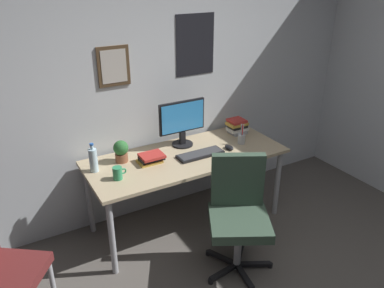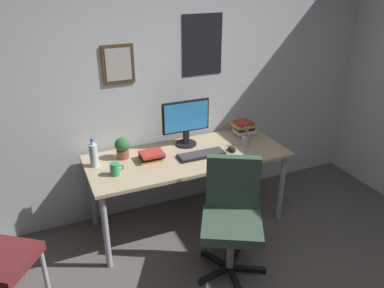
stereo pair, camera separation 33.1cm
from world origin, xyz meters
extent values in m
cube|color=silver|center=(0.00, 2.15, 1.30)|extent=(4.40, 0.08, 2.60)
cube|color=#4C3823|center=(-0.51, 2.11, 1.51)|extent=(0.28, 0.02, 0.34)
cube|color=beige|center=(-0.51, 2.09, 1.51)|extent=(0.22, 0.00, 0.28)
cube|color=black|center=(0.28, 2.11, 1.61)|extent=(0.40, 0.01, 0.56)
cube|color=tan|center=(-0.04, 1.70, 0.71)|extent=(1.80, 0.74, 0.03)
cylinder|color=#9EA0A5|center=(-0.88, 1.39, 0.35)|extent=(0.05, 0.05, 0.70)
cylinder|color=#9EA0A5|center=(0.80, 1.39, 0.35)|extent=(0.05, 0.05, 0.70)
cylinder|color=#9EA0A5|center=(-0.88, 2.01, 0.35)|extent=(0.05, 0.05, 0.70)
cylinder|color=#9EA0A5|center=(0.80, 2.01, 0.35)|extent=(0.05, 0.05, 0.70)
cube|color=#334738|center=(0.01, 0.94, 0.46)|extent=(0.62, 0.62, 0.08)
cube|color=#334738|center=(0.10, 1.11, 0.72)|extent=(0.40, 0.26, 0.45)
cylinder|color=#9EA0A5|center=(0.01, 0.94, 0.21)|extent=(0.08, 0.08, 0.42)
cube|color=black|center=(0.13, 0.87, 0.04)|extent=(0.27, 0.17, 0.03)
cylinder|color=black|center=(0.26, 0.80, 0.02)|extent=(0.05, 0.05, 0.04)
cube|color=black|center=(0.11, 1.03, 0.04)|extent=(0.23, 0.22, 0.03)
cylinder|color=black|center=(0.21, 1.13, 0.02)|extent=(0.05, 0.05, 0.04)
cube|color=black|center=(-0.05, 1.06, 0.04)|extent=(0.16, 0.27, 0.03)
cylinder|color=black|center=(-0.11, 1.19, 0.02)|extent=(0.05, 0.05, 0.04)
cube|color=black|center=(-0.13, 0.92, 0.04)|extent=(0.28, 0.08, 0.03)
cylinder|color=black|center=(-0.27, 0.90, 0.02)|extent=(0.05, 0.05, 0.04)
cube|color=black|center=(-0.02, 0.80, 0.04)|extent=(0.09, 0.28, 0.03)
cube|color=#591E1E|center=(-1.62, 1.24, 0.44)|extent=(0.59, 0.59, 0.07)
cylinder|color=#9EA0A5|center=(-1.37, 1.28, 0.20)|extent=(0.05, 0.05, 0.41)
cylinder|color=#9EA0A5|center=(-1.66, 1.49, 0.20)|extent=(0.05, 0.05, 0.41)
cylinder|color=black|center=(0.03, 1.91, 0.73)|extent=(0.20, 0.20, 0.01)
cube|color=black|center=(0.03, 1.91, 0.80)|extent=(0.05, 0.04, 0.12)
cube|color=black|center=(0.03, 1.92, 1.01)|extent=(0.46, 0.02, 0.30)
cube|color=#338CD8|center=(0.03, 1.90, 1.01)|extent=(0.43, 0.00, 0.27)
cube|color=black|center=(0.06, 1.63, 0.74)|extent=(0.43, 0.15, 0.02)
cube|color=#38383A|center=(0.06, 1.63, 0.75)|extent=(0.41, 0.13, 0.00)
ellipsoid|color=black|center=(0.36, 1.61, 0.74)|extent=(0.06, 0.11, 0.04)
cylinder|color=silver|center=(-0.85, 1.82, 0.83)|extent=(0.07, 0.07, 0.20)
cylinder|color=silver|center=(-0.85, 1.82, 0.95)|extent=(0.03, 0.03, 0.04)
cylinder|color=#2659B2|center=(-0.85, 1.82, 0.97)|extent=(0.03, 0.03, 0.01)
cylinder|color=#2D8C59|center=(-0.72, 1.60, 0.78)|extent=(0.08, 0.08, 0.10)
torus|color=#2D8C59|center=(-0.67, 1.60, 0.78)|extent=(0.05, 0.01, 0.05)
cylinder|color=brown|center=(-0.59, 1.87, 0.76)|extent=(0.11, 0.11, 0.07)
sphere|color=#2D6B33|center=(-0.59, 1.87, 0.86)|extent=(0.13, 0.13, 0.13)
ellipsoid|color=#287A38|center=(-0.62, 1.90, 0.87)|extent=(0.07, 0.08, 0.02)
ellipsoid|color=#287A38|center=(-0.56, 1.90, 0.87)|extent=(0.07, 0.08, 0.02)
ellipsoid|color=#287A38|center=(-0.61, 1.84, 0.88)|extent=(0.08, 0.07, 0.02)
cylinder|color=#9EA0A5|center=(0.54, 1.66, 0.77)|extent=(0.07, 0.07, 0.09)
cylinder|color=#263FBF|center=(0.54, 1.66, 0.85)|extent=(0.01, 0.01, 0.13)
cylinder|color=red|center=(0.54, 1.65, 0.85)|extent=(0.01, 0.01, 0.13)
cylinder|color=black|center=(0.54, 1.66, 0.85)|extent=(0.01, 0.01, 0.13)
cylinder|color=#9EA0A5|center=(0.55, 1.66, 0.86)|extent=(0.01, 0.03, 0.14)
cylinder|color=#9EA0A5|center=(0.53, 1.66, 0.86)|extent=(0.01, 0.02, 0.14)
cube|color=gray|center=(0.66, 1.88, 0.74)|extent=(0.16, 0.14, 0.03)
cube|color=silver|center=(0.66, 1.89, 0.77)|extent=(0.20, 0.13, 0.03)
cube|color=black|center=(0.65, 1.88, 0.80)|extent=(0.17, 0.13, 0.03)
cube|color=gold|center=(0.64, 1.88, 0.83)|extent=(0.20, 0.14, 0.03)
cube|color=#B22D28|center=(0.65, 1.89, 0.86)|extent=(0.16, 0.16, 0.03)
cube|color=gold|center=(-0.39, 1.73, 0.74)|extent=(0.20, 0.15, 0.02)
cube|color=black|center=(-0.37, 1.74, 0.76)|extent=(0.21, 0.12, 0.03)
cube|color=#B22D28|center=(-0.36, 1.73, 0.79)|extent=(0.20, 0.17, 0.02)
camera|label=1|loc=(-1.53, -1.01, 2.27)|focal=35.87mm
camera|label=2|loc=(-1.23, -1.16, 2.27)|focal=35.87mm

